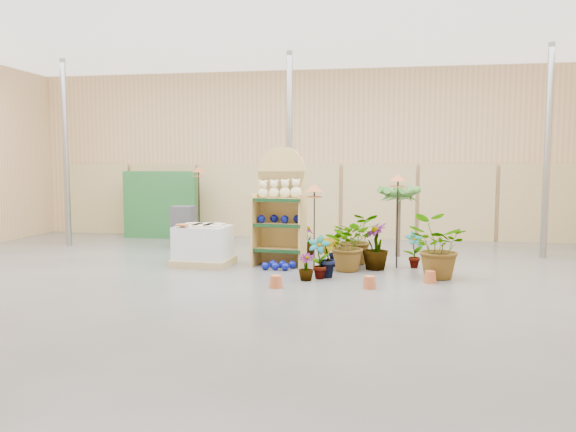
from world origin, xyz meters
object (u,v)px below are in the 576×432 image
object	(u,v)px
display_shelf	(281,211)
pallet_stack	(203,245)
bird_table_front	(314,191)
potted_plant_2	(348,244)

from	to	relation	value
display_shelf	pallet_stack	size ratio (longest dim) A/B	2.02
bird_table_front	potted_plant_2	distance (m)	1.19
display_shelf	bird_table_front	size ratio (longest dim) A/B	1.44
bird_table_front	potted_plant_2	size ratio (longest dim) A/B	1.62
pallet_stack	potted_plant_2	xyz separation A→B (m)	(2.85, -0.09, 0.10)
potted_plant_2	display_shelf	bearing A→B (deg)	160.76
pallet_stack	bird_table_front	world-z (taller)	bird_table_front
pallet_stack	potted_plant_2	bearing A→B (deg)	1.79
display_shelf	bird_table_front	world-z (taller)	display_shelf
display_shelf	potted_plant_2	xyz separation A→B (m)	(1.37, -0.48, -0.57)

